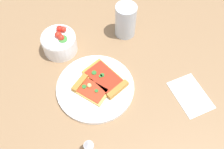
% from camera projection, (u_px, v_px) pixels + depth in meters
% --- Properties ---
extents(ground_plane, '(2.40, 2.40, 0.00)m').
position_uv_depth(ground_plane, '(103.00, 85.00, 0.87)').
color(ground_plane, '#93704C').
rests_on(ground_plane, ground).
extents(plate, '(0.27, 0.27, 0.01)m').
position_uv_depth(plate, '(95.00, 87.00, 0.85)').
color(plate, white).
rests_on(plate, ground_plane).
extents(pizza_slice_near, '(0.16, 0.17, 0.02)m').
position_uv_depth(pizza_slice_near, '(107.00, 80.00, 0.85)').
color(pizza_slice_near, gold).
rests_on(pizza_slice_near, plate).
extents(pizza_slice_far, '(0.13, 0.13, 0.02)m').
position_uv_depth(pizza_slice_far, '(89.00, 89.00, 0.84)').
color(pizza_slice_far, '#E5B256').
rests_on(pizza_slice_far, plate).
extents(salad_bowl, '(0.13, 0.13, 0.09)m').
position_uv_depth(salad_bowl, '(59.00, 43.00, 0.92)').
color(salad_bowl, white).
rests_on(salad_bowl, ground_plane).
extents(soda_glass, '(0.08, 0.08, 0.14)m').
position_uv_depth(soda_glass, '(125.00, 21.00, 0.95)').
color(soda_glass, silver).
rests_on(soda_glass, ground_plane).
extents(paper_napkin, '(0.15, 0.18, 0.00)m').
position_uv_depth(paper_napkin, '(191.00, 95.00, 0.84)').
color(paper_napkin, white).
rests_on(paper_napkin, ground_plane).
extents(pepper_shaker, '(0.03, 0.03, 0.06)m').
position_uv_depth(pepper_shaker, '(89.00, 147.00, 0.71)').
color(pepper_shaker, silver).
rests_on(pepper_shaker, ground_plane).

